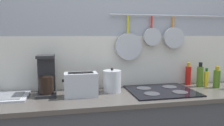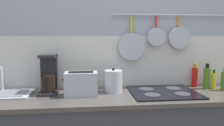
% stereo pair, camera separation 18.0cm
% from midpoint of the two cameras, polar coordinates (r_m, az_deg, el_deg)
% --- Properties ---
extents(wall_back, '(7.20, 0.13, 2.60)m').
position_cam_midpoint_polar(wall_back, '(2.15, 7.62, 3.84)').
color(wall_back, '#999EA8').
rests_on(wall_back, ground_plane).
extents(countertop, '(3.04, 0.57, 0.03)m').
position_cam_midpoint_polar(countertop, '(1.91, 9.73, -8.61)').
color(countertop, '#4C4742').
rests_on(countertop, cabinet_base).
extents(coffee_maker, '(0.16, 0.21, 0.34)m').
position_cam_midpoint_polar(coffee_maker, '(1.95, -13.65, -3.59)').
color(coffee_maker, '#262628').
rests_on(coffee_maker, countertop).
extents(toaster, '(0.28, 0.15, 0.20)m').
position_cam_midpoint_polar(toaster, '(1.83, -5.29, -5.47)').
color(toaster, '#B7BABF').
rests_on(toaster, countertop).
extents(kettle, '(0.16, 0.16, 0.22)m').
position_cam_midpoint_polar(kettle, '(1.94, 3.02, -4.78)').
color(kettle, '#B7BABF').
rests_on(kettle, countertop).
extents(cooktop, '(0.57, 0.49, 0.01)m').
position_cam_midpoint_polar(cooktop, '(2.00, 15.87, -7.35)').
color(cooktop, black).
rests_on(cooktop, countertop).
extents(bottle_cooking_wine, '(0.06, 0.06, 0.23)m').
position_cam_midpoint_polar(bottle_cooking_wine, '(2.32, 22.91, -3.27)').
color(bottle_cooking_wine, red).
rests_on(bottle_cooking_wine, countertop).
extents(bottle_sesame_oil, '(0.06, 0.06, 0.24)m').
position_cam_midpoint_polar(bottle_sesame_oil, '(2.27, 25.63, -3.48)').
color(bottle_sesame_oil, '#4C721E').
rests_on(bottle_sesame_oil, countertop).
extents(bottle_dish_soap, '(0.04, 0.04, 0.18)m').
position_cam_midpoint_polar(bottle_dish_soap, '(2.31, 27.07, -4.05)').
color(bottle_dish_soap, yellow).
rests_on(bottle_dish_soap, countertop).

